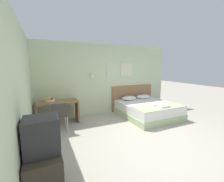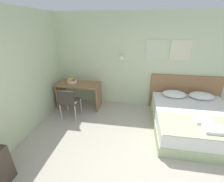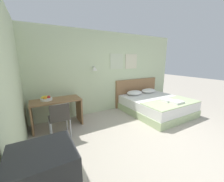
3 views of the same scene
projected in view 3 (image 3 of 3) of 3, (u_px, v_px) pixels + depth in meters
The scene contains 13 objects.
ground_plane at pixel (171, 151), 2.73m from camera, with size 24.00×24.00×0.00m, color #B2A899.
wall_back at pixel (107, 73), 4.68m from camera, with size 5.76×0.31×2.65m.
bed at pixel (156, 105), 4.64m from camera, with size 1.80×1.98×0.50m.
headboard at pixel (137, 92), 5.44m from camera, with size 1.92×0.06×1.03m.
pillow_left at pixel (135, 93), 5.01m from camera, with size 0.61×0.43×0.16m.
pillow_right at pixel (148, 91), 5.35m from camera, with size 0.61×0.43×0.16m.
throw_blanket at pixel (171, 103), 4.09m from camera, with size 1.75×0.79×0.02m.
folded_towel_near_foot at pixel (167, 100), 4.19m from camera, with size 0.32×0.28×0.06m.
folded_towel_mid_bed at pixel (177, 102), 4.00m from camera, with size 0.35×0.27×0.06m.
desk at pixel (57, 108), 3.63m from camera, with size 1.23×0.59×0.74m.
desk_chair at pixel (60, 117), 3.07m from camera, with size 0.44×0.44×0.84m.
fruit_bowl at pixel (46, 99), 3.52m from camera, with size 0.29×0.28×0.12m.
television at pixel (45, 181), 1.01m from camera, with size 0.46×0.41×0.51m.
Camera 3 is at (-2.21, -1.48, 1.77)m, focal length 22.00 mm.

